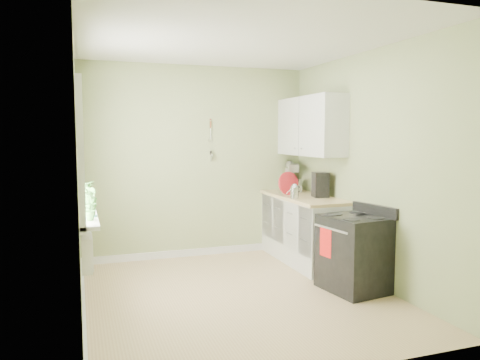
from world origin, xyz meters
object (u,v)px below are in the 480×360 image
object	(u,v)px
stand_mixer	(293,178)
coffee_maker	(320,185)
stove	(354,253)
kettle	(295,191)

from	to	relation	value
stand_mixer	coffee_maker	bearing A→B (deg)	-87.52
stove	kettle	xyz separation A→B (m)	(-0.23, 1.05, 0.58)
stove	stand_mixer	bearing A→B (deg)	86.26
stove	stand_mixer	distance (m)	1.94
stand_mixer	coffee_maker	xyz separation A→B (m)	(0.03, -0.76, -0.03)
stand_mixer	kettle	size ratio (longest dim) A/B	2.30
stove	kettle	distance (m)	1.22
stove	stand_mixer	xyz separation A→B (m)	(0.12, 1.82, 0.67)
stand_mixer	coffee_maker	world-z (taller)	stand_mixer
stove	kettle	world-z (taller)	kettle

